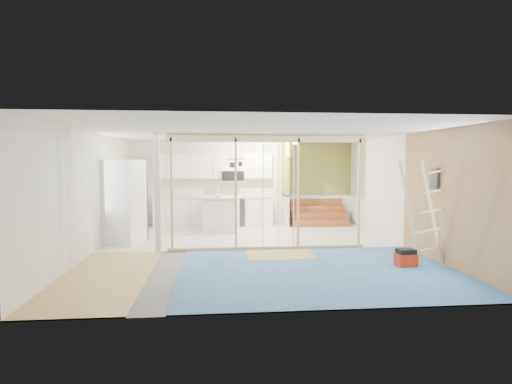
{
  "coord_description": "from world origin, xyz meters",
  "views": [
    {
      "loc": [
        -0.88,
        -9.41,
        1.97
      ],
      "look_at": [
        0.11,
        0.6,
        1.27
      ],
      "focal_mm": 30.0,
      "sensor_mm": 36.0,
      "label": 1
    }
  ],
  "objects": [
    {
      "name": "floor_overlays",
      "position": [
        0.07,
        0.06,
        0.01
      ],
      "size": [
        7.0,
        8.0,
        0.03
      ],
      "color": "beige",
      "rests_on": "room"
    },
    {
      "name": "pot_rack",
      "position": [
        -0.31,
        1.89,
        2.0
      ],
      "size": [
        0.52,
        0.52,
        0.72
      ],
      "color": "black",
      "rests_on": "room"
    },
    {
      "name": "ladder",
      "position": [
        3.1,
        -1.66,
        1.02
      ],
      "size": [
        1.06,
        0.17,
        1.99
      ],
      "rotation": [
        0.0,
        0.0,
        -0.27
      ],
      "color": "#E4BD8B",
      "rests_on": "room"
    },
    {
      "name": "ceiling_light",
      "position": [
        1.4,
        3.0,
        2.54
      ],
      "size": [
        0.32,
        0.32,
        0.08
      ],
      "primitive_type": "cylinder",
      "color": "#FFEABF",
      "rests_on": "room"
    },
    {
      "name": "soap_bottle_b",
      "position": [
        0.7,
        3.66,
        1.03
      ],
      "size": [
        0.1,
        0.1,
        0.2
      ],
      "primitive_type": "imported",
      "rotation": [
        0.0,
        0.0,
        0.11
      ],
      "color": "white",
      "rests_on": "base_cabinets"
    },
    {
      "name": "toolbox",
      "position": [
        2.7,
        -1.8,
        0.16
      ],
      "size": [
        0.38,
        0.3,
        0.34
      ],
      "rotation": [
        0.0,
        0.0,
        0.07
      ],
      "color": "#A7260F",
      "rests_on": "room"
    },
    {
      "name": "green_partition",
      "position": [
        2.04,
        3.66,
        0.94
      ],
      "size": [
        2.25,
        1.51,
        2.6
      ],
      "color": "olive",
      "rests_on": "room"
    },
    {
      "name": "bowl",
      "position": [
        -0.78,
        2.56,
        1.03
      ],
      "size": [
        0.27,
        0.27,
        0.06
      ],
      "primitive_type": "imported",
      "rotation": [
        0.0,
        0.0,
        0.05
      ],
      "color": "silver",
      "rests_on": "island"
    },
    {
      "name": "sheathing_panel",
      "position": [
        3.48,
        -2.0,
        1.3
      ],
      "size": [
        0.02,
        4.0,
        2.6
      ],
      "primitive_type": "cube",
      "color": "tan",
      "rests_on": "room"
    },
    {
      "name": "fridge",
      "position": [
        -3.08,
        1.07,
        1.01
      ],
      "size": [
        1.11,
        1.07,
        2.03
      ],
      "rotation": [
        0.0,
        0.0,
        -0.31
      ],
      "color": "white",
      "rests_on": "room"
    },
    {
      "name": "upper_cabinets",
      "position": [
        -0.84,
        3.82,
        1.82
      ],
      "size": [
        3.6,
        0.41,
        0.85
      ],
      "color": "white",
      "rests_on": "room"
    },
    {
      "name": "island",
      "position": [
        -0.67,
        2.7,
        0.5
      ],
      "size": [
        1.19,
        1.19,
        1.0
      ],
      "rotation": [
        0.0,
        0.0,
        -0.19
      ],
      "color": "white",
      "rests_on": "room"
    },
    {
      "name": "stud_frame",
      "position": [
        -0.27,
        -0.0,
        1.61
      ],
      "size": [
        4.66,
        0.14,
        2.6
      ],
      "color": "tan",
      "rests_on": "room"
    },
    {
      "name": "soap_bottle_a",
      "position": [
        -0.78,
        3.68,
        1.1
      ],
      "size": [
        0.16,
        0.16,
        0.34
      ],
      "primitive_type": "imported",
      "rotation": [
        0.0,
        0.0,
        0.26
      ],
      "color": "silver",
      "rests_on": "base_cabinets"
    },
    {
      "name": "electrical_panel",
      "position": [
        3.43,
        -1.4,
        1.65
      ],
      "size": [
        0.04,
        0.3,
        0.4
      ],
      "primitive_type": "cube",
      "color": "#37373C",
      "rests_on": "room"
    },
    {
      "name": "room",
      "position": [
        0.0,
        0.0,
        1.3
      ],
      "size": [
        7.01,
        8.01,
        2.61
      ],
      "color": "slate",
      "rests_on": "ground"
    },
    {
      "name": "base_cabinets",
      "position": [
        -1.61,
        3.36,
        0.47
      ],
      "size": [
        4.45,
        2.24,
        0.93
      ],
      "color": "white",
      "rests_on": "room"
    }
  ]
}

